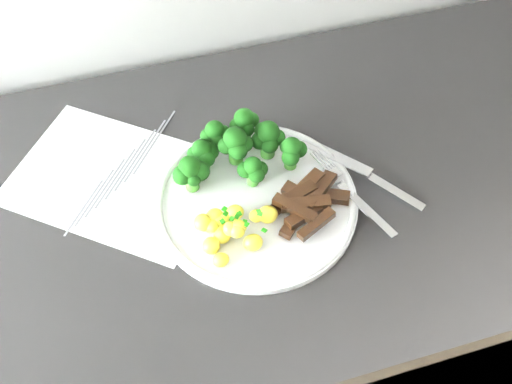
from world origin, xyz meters
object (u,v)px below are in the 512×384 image
counter (247,327)px  potatoes (231,228)px  broccoli (237,148)px  fork (354,196)px  plate (256,201)px  knife (377,182)px  beef_strips (306,201)px  recipe_paper (115,179)px

counter → potatoes: 0.50m
counter → broccoli: (0.01, 0.05, 0.52)m
broccoli → potatoes: size_ratio=1.71×
potatoes → fork: potatoes is taller
counter → plate: size_ratio=8.37×
fork → knife: (0.05, 0.02, -0.01)m
counter → fork: size_ratio=13.70×
broccoli → beef_strips: 0.13m
counter → recipe_paper: (-0.18, 0.09, 0.47)m
counter → potatoes: bearing=-118.8°
broccoli → knife: bearing=-24.8°
recipe_paper → counter: bearing=-25.7°
broccoli → recipe_paper: bearing=169.5°
counter → recipe_paper: 0.51m
recipe_paper → beef_strips: (0.26, -0.14, 0.02)m
counter → beef_strips: beef_strips is taller
counter → plate: (0.01, -0.02, 0.48)m
knife → beef_strips: bearing=-173.7°
recipe_paper → potatoes: potatoes is taller
potatoes → beef_strips: size_ratio=0.97×
plate → broccoli: (-0.01, 0.07, 0.04)m
recipe_paper → potatoes: size_ratio=3.12×
broccoli → plate: bearing=-83.0°
plate → beef_strips: size_ratio=2.45×
recipe_paper → broccoli: size_ratio=1.83×
counter → broccoli: bearing=83.2°
knife → recipe_paper: bearing=161.9°
potatoes → beef_strips: (0.12, 0.01, -0.00)m
counter → recipe_paper: size_ratio=6.73×
counter → potatoes: size_ratio=21.01×
counter → recipe_paper: bearing=154.3°
counter → knife: size_ratio=13.89×
counter → recipe_paper: recipe_paper is taller
knife → plate: bearing=174.4°
plate → beef_strips: 0.07m
fork → beef_strips: bearing=173.7°
broccoli → potatoes: bearing=-109.7°
counter → potatoes: (-0.04, -0.06, 0.49)m
plate → beef_strips: bearing=-25.3°
recipe_paper → fork: 0.36m
counter → plate: 0.48m
potatoes → fork: bearing=1.7°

